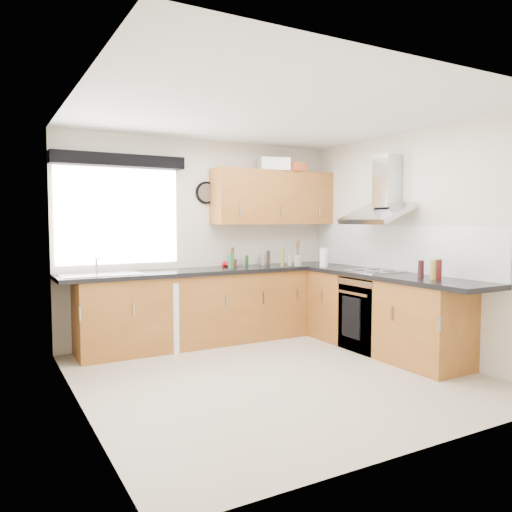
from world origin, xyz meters
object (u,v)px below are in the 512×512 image
oven (373,313)px  extractor_hood (381,197)px  upper_cabinets (274,198)px  washing_machine (182,313)px

oven → extractor_hood: 1.35m
oven → upper_cabinets: (-0.55, 1.32, 1.38)m
extractor_hood → washing_machine: bearing=148.5°
oven → washing_machine: bearing=147.2°
oven → extractor_hood: (0.10, -0.00, 1.34)m
oven → upper_cabinets: upper_cabinets is taller
oven → upper_cabinets: 1.99m
washing_machine → oven: bearing=-44.9°
extractor_hood → washing_machine: 2.71m
extractor_hood → washing_machine: size_ratio=0.98×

